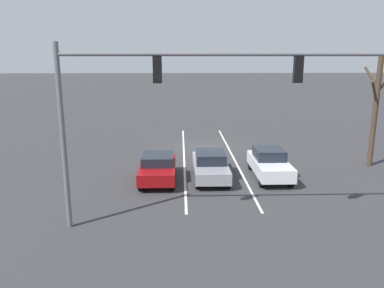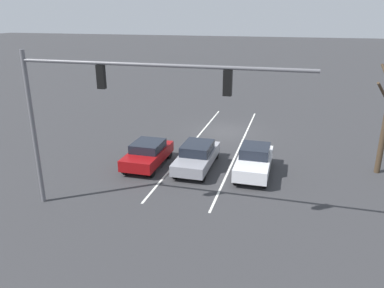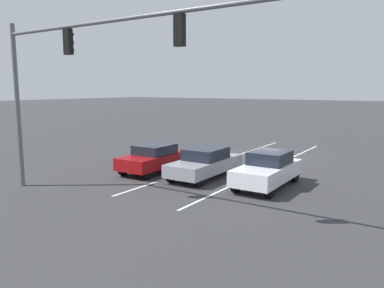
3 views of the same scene
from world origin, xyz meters
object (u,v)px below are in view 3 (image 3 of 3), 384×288
car_maroon_rightlane_front (154,158)px  traffic_signal_gantry (70,65)px  car_gray_midlane_front (205,162)px  car_white_leftlane_front (268,169)px

car_maroon_rightlane_front → traffic_signal_gantry: size_ratio=0.34×
car_gray_midlane_front → traffic_signal_gantry: size_ratio=0.38×
traffic_signal_gantry → car_maroon_rightlane_front: bearing=-85.6°
car_maroon_rightlane_front → traffic_signal_gantry: (-0.42, 5.44, 4.47)m
car_gray_midlane_front → car_white_leftlane_front: car_white_leftlane_front is taller
traffic_signal_gantry → car_white_leftlane_front: bearing=-134.0°
car_maroon_rightlane_front → car_white_leftlane_front: size_ratio=0.94×
car_white_leftlane_front → car_maroon_rightlane_front: bearing=4.2°
car_maroon_rightlane_front → car_gray_midlane_front: bearing=-170.7°
car_white_leftlane_front → traffic_signal_gantry: traffic_signal_gantry is taller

